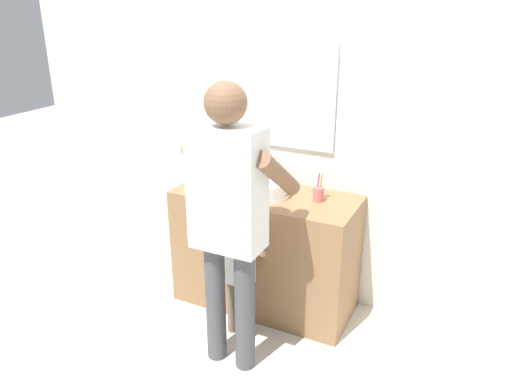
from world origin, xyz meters
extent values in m
plane|color=silver|center=(0.00, 0.00, 0.00)|extent=(14.00, 14.00, 0.00)
cube|color=silver|center=(0.00, 0.62, 1.35)|extent=(4.40, 0.08, 2.70)
cube|color=silver|center=(0.00, 0.57, 1.49)|extent=(0.75, 0.02, 0.72)
cube|color=olive|center=(0.00, 0.30, 0.43)|extent=(1.26, 0.54, 0.86)
cylinder|color=white|center=(0.00, 0.28, 0.92)|extent=(0.34, 0.34, 0.11)
cylinder|color=silver|center=(0.00, 0.28, 0.92)|extent=(0.28, 0.28, 0.09)
cylinder|color=#B7BABF|center=(0.00, 0.50, 0.95)|extent=(0.03, 0.03, 0.18)
cylinder|color=#B7BABF|center=(0.00, 0.44, 1.03)|extent=(0.02, 0.12, 0.02)
cylinder|color=#B7BABF|center=(-0.07, 0.50, 0.89)|extent=(0.04, 0.04, 0.05)
cylinder|color=#B7BABF|center=(0.07, 0.50, 0.89)|extent=(0.04, 0.04, 0.05)
cylinder|color=#D86666|center=(0.36, 0.34, 0.91)|extent=(0.07, 0.07, 0.09)
cylinder|color=#E5387F|center=(0.35, 0.36, 0.96)|extent=(0.02, 0.02, 0.17)
cube|color=white|center=(0.35, 0.36, 1.06)|extent=(0.01, 0.02, 0.02)
cylinder|color=orange|center=(0.37, 0.36, 0.96)|extent=(0.03, 0.02, 0.17)
cube|color=white|center=(0.37, 0.36, 1.06)|extent=(0.01, 0.02, 0.02)
cylinder|color=#6B5B4C|center=(-0.05, -0.11, 0.20)|extent=(0.06, 0.06, 0.40)
cylinder|color=#6B5B4C|center=(0.05, -0.11, 0.20)|extent=(0.06, 0.06, 0.40)
cube|color=white|center=(0.00, -0.11, 0.57)|extent=(0.20, 0.11, 0.34)
sphere|color=#D8A884|center=(0.00, -0.11, 0.80)|extent=(0.11, 0.11, 0.11)
cylinder|color=#D8A884|center=(-0.11, -0.02, 0.60)|extent=(0.05, 0.24, 0.19)
cylinder|color=#D8A884|center=(0.11, -0.02, 0.60)|extent=(0.05, 0.24, 0.19)
cylinder|color=#47474C|center=(-0.02, -0.37, 0.40)|extent=(0.12, 0.12, 0.80)
cylinder|color=#47474C|center=(0.18, -0.37, 0.40)|extent=(0.12, 0.12, 0.80)
cube|color=white|center=(0.08, -0.37, 1.14)|extent=(0.40, 0.23, 0.69)
sphere|color=brown|center=(0.08, -0.37, 1.61)|extent=(0.23, 0.23, 0.23)
cylinder|color=brown|center=(-0.13, -0.19, 1.20)|extent=(0.10, 0.48, 0.38)
cylinder|color=brown|center=(0.30, -0.19, 1.20)|extent=(0.10, 0.48, 0.38)
cylinder|color=orange|center=(0.30, 0.00, 1.02)|extent=(0.01, 0.14, 0.03)
cube|color=white|center=(0.30, 0.07, 1.03)|extent=(0.01, 0.02, 0.02)
camera|label=1|loc=(1.34, -2.55, 2.12)|focal=34.97mm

